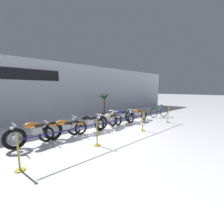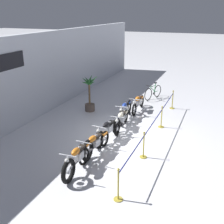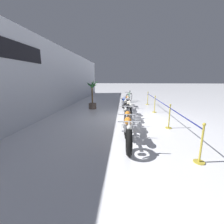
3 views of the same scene
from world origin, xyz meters
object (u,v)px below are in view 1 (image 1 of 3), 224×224
motorcycle_cream_3 (110,120)px  potted_palm_left_of_row (104,106)px  motorcycle_blue_4 (121,117)px  motorcycle_black_2 (89,123)px  motorcycle_orange_1 (65,128)px  stanchion_far_left (103,127)px  stanchion_mid_left (97,137)px  stanchion_mid_right (143,124)px  motorcycle_orange_0 (35,133)px  stanchion_far_right (168,117)px  bicycle (159,112)px  motorcycle_orange_5 (138,115)px

motorcycle_cream_3 → potted_palm_left_of_row: potted_palm_left_of_row is taller
motorcycle_blue_4 → motorcycle_black_2: bearing=-176.6°
motorcycle_orange_1 → potted_palm_left_of_row: bearing=28.0°
motorcycle_cream_3 → potted_palm_left_of_row: size_ratio=1.11×
motorcycle_cream_3 → stanchion_far_left: (-1.92, -1.68, 0.26)m
motorcycle_blue_4 → motorcycle_cream_3: bearing=-168.6°
motorcycle_cream_3 → stanchion_far_left: 2.56m
motorcycle_black_2 → stanchion_mid_left: bearing=-115.4°
motorcycle_orange_1 → stanchion_mid_right: stanchion_mid_right is taller
motorcycle_orange_1 → motorcycle_blue_4: motorcycle_blue_4 is taller
motorcycle_orange_0 → stanchion_far_right: 7.95m
motorcycle_blue_4 → stanchion_mid_left: (-3.48, -1.93, -0.12)m
bicycle → stanchion_far_right: 2.07m
stanchion_mid_left → motorcycle_orange_0: bearing=133.8°
motorcycle_orange_0 → motorcycle_cream_3: (3.96, -0.14, -0.03)m
motorcycle_blue_4 → stanchion_mid_right: (-0.37, -1.93, -0.12)m
motorcycle_black_2 → stanchion_mid_right: size_ratio=2.22×
potted_palm_left_of_row → motorcycle_orange_0: bearing=-157.7°
motorcycle_orange_1 → potted_palm_left_of_row: potted_palm_left_of_row is taller
motorcycle_black_2 → potted_palm_left_of_row: size_ratio=1.14×
motorcycle_orange_0 → potted_palm_left_of_row: size_ratio=1.12×
stanchion_far_left → motorcycle_orange_0: bearing=138.4°
motorcycle_black_2 → motorcycle_blue_4: bearing=3.4°
motorcycle_black_2 → motorcycle_orange_0: bearing=179.1°
motorcycle_blue_4 → motorcycle_orange_5: motorcycle_blue_4 is taller
motorcycle_orange_5 → motorcycle_orange_0: bearing=178.8°
motorcycle_black_2 → stanchion_far_left: (-0.54, -1.77, 0.24)m
motorcycle_black_2 → stanchion_far_right: size_ratio=2.22×
motorcycle_orange_1 → stanchion_mid_left: stanchion_mid_left is taller
motorcycle_blue_4 → potted_palm_left_of_row: bearing=78.5°
motorcycle_cream_3 → stanchion_mid_right: 1.90m
motorcycle_blue_4 → bicycle: 4.01m
motorcycle_orange_0 → motorcycle_black_2: 2.58m
motorcycle_orange_1 → potted_palm_left_of_row: size_ratio=1.11×
stanchion_far_right → motorcycle_orange_5: bearing=124.0°
bicycle → potted_palm_left_of_row: size_ratio=0.82×
motorcycle_orange_0 → stanchion_far_left: bearing=-41.6°
motorcycle_black_2 → motorcycle_cream_3: 1.38m
motorcycle_cream_3 → bicycle: bicycle is taller
potted_palm_left_of_row → stanchion_mid_left: 5.73m
motorcycle_cream_3 → potted_palm_left_of_row: bearing=55.2°
bicycle → potted_palm_left_of_row: 4.46m
motorcycle_black_2 → motorcycle_cream_3: bearing=-4.1°
bicycle → potted_palm_left_of_row: bearing=143.0°
potted_palm_left_of_row → motorcycle_orange_1: bearing=-152.0°
stanchion_far_right → motorcycle_black_2: bearing=161.0°
potted_palm_left_of_row → stanchion_far_left: potted_palm_left_of_row is taller
motorcycle_orange_1 → stanchion_far_right: (6.50, -1.78, -0.10)m
motorcycle_orange_0 → bicycle: 9.21m
motorcycle_cream_3 → stanchion_far_right: 4.13m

